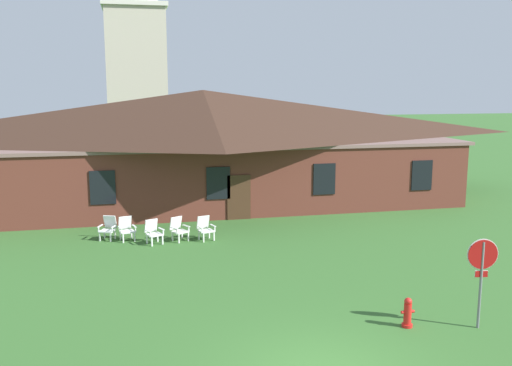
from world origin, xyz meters
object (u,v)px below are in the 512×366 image
Objects in this scene: lawn_chair_by_porch at (108,227)px; lawn_chair_near_door at (126,228)px; fire_hydrant at (408,313)px; stop_sign at (482,266)px; lawn_chair_middle at (178,228)px; lawn_chair_right_end at (205,228)px; lawn_chair_left_end at (153,231)px.

lawn_chair_near_door is at bearing -22.23° from lawn_chair_by_porch.
fire_hydrant is at bearing -52.86° from lawn_chair_by_porch.
stop_sign reaches higher than lawn_chair_by_porch.
lawn_chair_middle is at bearing -13.81° from lawn_chair_near_door.
fire_hydrant is (5.08, -9.55, -0.12)m from lawn_chair_middle.
lawn_chair_by_porch reaches higher than fire_hydrant.
lawn_chair_by_porch is 3.93m from lawn_chair_right_end.
stop_sign is at bearing -48.39° from lawn_chair_by_porch.
lawn_chair_middle reaches higher than fire_hydrant.
lawn_chair_middle is 1.07m from lawn_chair_right_end.
lawn_chair_right_end is 1.21× the size of fire_hydrant.
lawn_chair_by_porch is 1.00× the size of lawn_chair_near_door.
stop_sign is 2.48× the size of lawn_chair_left_end.
lawn_chair_by_porch is at bearing 166.73° from lawn_chair_right_end.
lawn_chair_right_end is 10.27m from fire_hydrant.
lawn_chair_middle is at bearing 117.99° from fire_hydrant.
lawn_chair_by_porch is at bearing 157.77° from lawn_chair_near_door.
lawn_chair_middle is 1.21× the size of fire_hydrant.
lawn_chair_by_porch is at bearing 131.61° from stop_sign.
lawn_chair_near_door is 1.00× the size of lawn_chair_left_end.
stop_sign reaches higher than lawn_chair_left_end.
lawn_chair_near_door is (-8.88, 10.51, -1.17)m from stop_sign.
lawn_chair_middle is (-6.83, 10.01, -1.17)m from stop_sign.
lawn_chair_by_porch is at bearing 163.95° from lawn_chair_middle.
fire_hydrant is (7.84, -10.35, -0.12)m from lawn_chair_by_porch.
lawn_chair_middle is 10.82m from fire_hydrant.
lawn_chair_middle is at bearing -16.05° from lawn_chair_by_porch.
lawn_chair_by_porch is 1.00× the size of lawn_chair_middle.
lawn_chair_by_porch is 1.00× the size of lawn_chair_right_end.
lawn_chair_near_door is 1.27m from lawn_chair_left_end.
lawn_chair_left_end and lawn_chair_right_end have the same top height.
lawn_chair_near_door is 2.11m from lawn_chair_middle.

